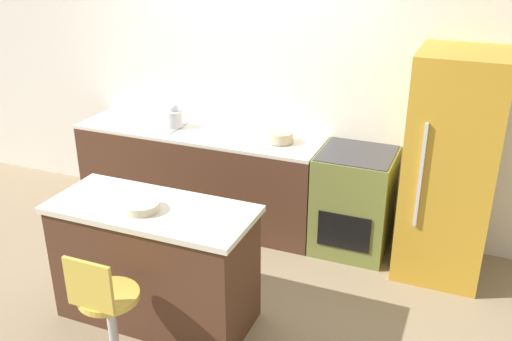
{
  "coord_description": "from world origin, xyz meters",
  "views": [
    {
      "loc": [
        2.02,
        -4.03,
        2.62
      ],
      "look_at": [
        0.53,
        -0.41,
        0.93
      ],
      "focal_mm": 40.0,
      "sensor_mm": 36.0,
      "label": 1
    }
  ],
  "objects": [
    {
      "name": "fruit_bowl",
      "position": [
        0.04,
        -1.21,
        0.91
      ],
      "size": [
        0.25,
        0.25,
        0.06
      ],
      "color": "beige",
      "rests_on": "kitchen_island"
    },
    {
      "name": "kitchen_island",
      "position": [
        0.07,
        -1.15,
        0.44
      ],
      "size": [
        1.42,
        0.62,
        0.88
      ],
      "color": "#4C2D1E",
      "rests_on": "ground_plane"
    },
    {
      "name": "oven_range",
      "position": [
        1.13,
        0.33,
        0.45
      ],
      "size": [
        0.63,
        0.63,
        0.89
      ],
      "color": "olive",
      "rests_on": "ground_plane"
    },
    {
      "name": "wall_back",
      "position": [
        0.0,
        0.67,
        1.3
      ],
      "size": [
        8.0,
        0.06,
        2.6
      ],
      "color": "white",
      "rests_on": "ground_plane"
    },
    {
      "name": "mixing_bowl",
      "position": [
        0.46,
        0.34,
        0.94
      ],
      "size": [
        0.22,
        0.22,
        0.09
      ],
      "color": "#C1B28E",
      "rests_on": "back_counter"
    },
    {
      "name": "stool_chair",
      "position": [
        0.09,
        -1.74,
        0.42
      ],
      "size": [
        0.38,
        0.38,
        0.88
      ],
      "color": "#B7B7BC",
      "rests_on": "ground_plane"
    },
    {
      "name": "ground_plane",
      "position": [
        0.0,
        0.0,
        0.0
      ],
      "size": [
        14.0,
        14.0,
        0.0
      ],
      "primitive_type": "plane",
      "color": "#998466"
    },
    {
      "name": "back_counter",
      "position": [
        -0.35,
        0.33,
        0.44
      ],
      "size": [
        2.32,
        0.62,
        0.89
      ],
      "color": "#4C2D1E",
      "rests_on": "ground_plane"
    },
    {
      "name": "kettle",
      "position": [
        -0.6,
        0.34,
        0.98
      ],
      "size": [
        0.16,
        0.16,
        0.22
      ],
      "color": "silver",
      "rests_on": "back_counter"
    },
    {
      "name": "refrigerator",
      "position": [
        1.87,
        0.28,
        0.9
      ],
      "size": [
        0.66,
        0.74,
        1.8
      ],
      "color": "gold",
      "rests_on": "ground_plane"
    }
  ]
}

